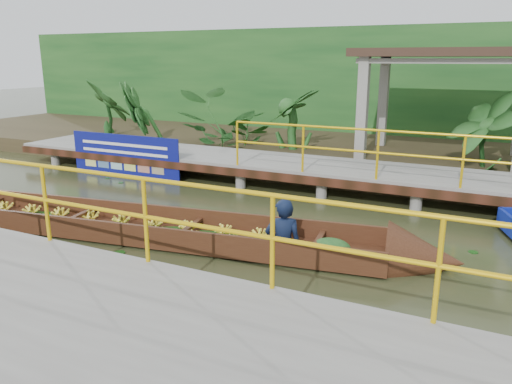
% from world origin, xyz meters
% --- Properties ---
extents(ground, '(80.00, 80.00, 0.00)m').
position_xyz_m(ground, '(0.00, 0.00, 0.00)').
color(ground, '#31361B').
rests_on(ground, ground).
extents(land_strip, '(30.00, 8.00, 0.45)m').
position_xyz_m(land_strip, '(0.00, 7.50, 0.23)').
color(land_strip, '#332A19').
rests_on(land_strip, ground).
extents(far_dock, '(16.00, 2.06, 1.66)m').
position_xyz_m(far_dock, '(0.02, 3.43, 0.48)').
color(far_dock, slate).
rests_on(far_dock, ground).
extents(near_dock, '(18.00, 2.40, 1.73)m').
position_xyz_m(near_dock, '(1.00, -4.20, 0.30)').
color(near_dock, slate).
rests_on(near_dock, ground).
extents(pavilion, '(4.40, 3.00, 3.00)m').
position_xyz_m(pavilion, '(3.00, 6.30, 2.82)').
color(pavilion, slate).
rests_on(pavilion, ground).
extents(foliage_backdrop, '(30.00, 0.80, 4.00)m').
position_xyz_m(foliage_backdrop, '(0.00, 10.00, 2.00)').
color(foliage_backdrop, '#154419').
rests_on(foliage_backdrop, ground).
extents(vendor_boat, '(10.77, 2.59, 2.04)m').
position_xyz_m(vendor_boat, '(-0.98, -0.98, 0.20)').
color(vendor_boat, '#3B1D10').
rests_on(vendor_boat, ground).
extents(blue_banner, '(3.37, 0.04, 1.05)m').
position_xyz_m(blue_banner, '(-4.26, 2.48, 0.56)').
color(blue_banner, navy).
rests_on(blue_banner, ground).
extents(tropical_plants, '(14.32, 1.32, 1.65)m').
position_xyz_m(tropical_plants, '(-1.20, 5.30, 1.28)').
color(tropical_plants, '#154419').
rests_on(tropical_plants, ground).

